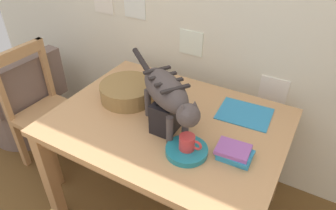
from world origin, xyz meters
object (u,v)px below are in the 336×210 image
at_px(cat, 167,93).
at_px(saucer_bowl, 187,151).
at_px(toaster, 168,114).
at_px(book_stack, 234,153).
at_px(wicker_basket, 128,91).
at_px(wooden_chair_far, 46,112).
at_px(coffee_mug, 188,143).
at_px(magazine, 245,114).
at_px(wicker_armchair, 25,106).
at_px(dining_table, 168,132).

xyz_separation_m(cat, saucer_bowl, (0.18, -0.12, -0.21)).
bearing_deg(toaster, book_stack, -7.06).
relative_size(saucer_bowl, wicker_basket, 0.62).
bearing_deg(wooden_chair_far, toaster, 91.16).
relative_size(coffee_mug, toaster, 0.58).
relative_size(wicker_basket, toaster, 1.67).
distance_m(book_stack, toaster, 0.40).
xyz_separation_m(magazine, wicker_armchair, (-1.83, -0.17, -0.48)).
xyz_separation_m(saucer_bowl, wicker_armchair, (-1.68, 0.28, -0.49)).
height_order(dining_table, cat, cat).
bearing_deg(coffee_mug, book_stack, 22.64).
height_order(wicker_basket, wooden_chair_far, wooden_chair_far).
height_order(wicker_basket, wicker_armchair, wicker_basket).
bearing_deg(wicker_armchair, saucer_bowl, -95.89).
xyz_separation_m(saucer_bowl, magazine, (0.15, 0.45, -0.01)).
height_order(book_stack, wooden_chair_far, wooden_chair_far).
relative_size(saucer_bowl, wooden_chair_far, 0.22).
bearing_deg(wicker_armchair, dining_table, -90.06).
bearing_deg(cat, saucer_bowl, 90.00).
xyz_separation_m(coffee_mug, toaster, (-0.18, 0.14, 0.02)).
xyz_separation_m(book_stack, wicker_basket, (-0.74, 0.17, 0.02)).
xyz_separation_m(dining_table, wicker_armchair, (-1.47, 0.09, -0.39)).
distance_m(coffee_mug, book_stack, 0.23).
xyz_separation_m(magazine, toaster, (-0.33, -0.31, 0.08)).
bearing_deg(saucer_bowl, dining_table, 138.42).
xyz_separation_m(wicker_basket, wooden_chair_far, (-0.70, -0.10, -0.35)).
bearing_deg(magazine, dining_table, -147.17).
xyz_separation_m(cat, toaster, (-0.00, 0.02, -0.14)).
bearing_deg(saucer_bowl, cat, 145.88).
bearing_deg(book_stack, magazine, 100.18).
xyz_separation_m(book_stack, toaster, (-0.39, 0.05, 0.06)).
bearing_deg(dining_table, wicker_basket, 168.07).
relative_size(coffee_mug, wicker_basket, 0.35).
relative_size(coffee_mug, magazine, 0.40).
distance_m(coffee_mug, magazine, 0.47).
xyz_separation_m(dining_table, toaster, (0.03, -0.05, 0.17)).
distance_m(toaster, wooden_chair_far, 1.12).
relative_size(coffee_mug, wooden_chair_far, 0.12).
bearing_deg(saucer_bowl, wicker_basket, 154.39).
bearing_deg(toaster, magazine, 43.81).
distance_m(wicker_basket, wicker_armchair, 1.27).
bearing_deg(dining_table, coffee_mug, -41.08).
height_order(coffee_mug, wicker_armchair, coffee_mug).
distance_m(dining_table, book_stack, 0.45).
bearing_deg(coffee_mug, magazine, 72.34).
bearing_deg(coffee_mug, dining_table, 138.92).
bearing_deg(book_stack, saucer_bowl, -157.72).
relative_size(dining_table, coffee_mug, 11.00).
relative_size(saucer_bowl, wicker_armchair, 0.27).
bearing_deg(book_stack, wicker_basket, 167.27).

